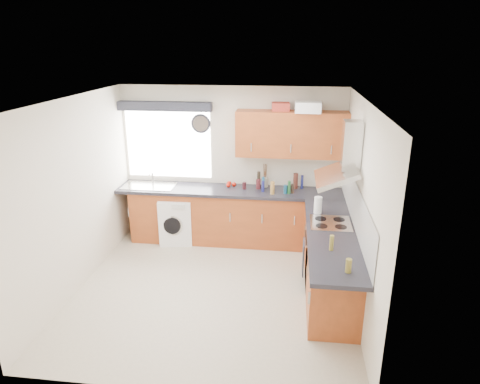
# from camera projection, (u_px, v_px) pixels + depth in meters

# --- Properties ---
(ground_plane) EXTENTS (3.60, 3.60, 0.00)m
(ground_plane) POSITION_uv_depth(u_px,v_px,m) (214.00, 289.00, 5.73)
(ground_plane) COLOR beige
(ceiling) EXTENTS (3.60, 3.60, 0.02)m
(ceiling) POSITION_uv_depth(u_px,v_px,m) (209.00, 101.00, 4.90)
(ceiling) COLOR white
(ceiling) RESTS_ON wall_back
(wall_back) EXTENTS (3.60, 0.02, 2.50)m
(wall_back) POSITION_uv_depth(u_px,v_px,m) (232.00, 164.00, 7.00)
(wall_back) COLOR silver
(wall_back) RESTS_ON ground_plane
(wall_front) EXTENTS (3.60, 0.02, 2.50)m
(wall_front) POSITION_uv_depth(u_px,v_px,m) (173.00, 277.00, 3.63)
(wall_front) COLOR silver
(wall_front) RESTS_ON ground_plane
(wall_left) EXTENTS (0.02, 3.60, 2.50)m
(wall_left) POSITION_uv_depth(u_px,v_px,m) (75.00, 196.00, 5.52)
(wall_left) COLOR silver
(wall_left) RESTS_ON ground_plane
(wall_right) EXTENTS (0.02, 3.60, 2.50)m
(wall_right) POSITION_uv_depth(u_px,v_px,m) (360.00, 209.00, 5.11)
(wall_right) COLOR silver
(wall_right) RESTS_ON ground_plane
(window) EXTENTS (1.40, 0.02, 1.10)m
(window) POSITION_uv_depth(u_px,v_px,m) (168.00, 144.00, 7.01)
(window) COLOR white
(window) RESTS_ON wall_back
(window_blind) EXTENTS (1.50, 0.18, 0.14)m
(window_blind) POSITION_uv_depth(u_px,v_px,m) (165.00, 106.00, 6.72)
(window_blind) COLOR #23242E
(window_blind) RESTS_ON wall_back
(splashback) EXTENTS (0.01, 3.00, 0.54)m
(splashback) POSITION_uv_depth(u_px,v_px,m) (355.00, 205.00, 5.41)
(splashback) COLOR white
(splashback) RESTS_ON wall_right
(base_cab_back) EXTENTS (3.00, 0.58, 0.86)m
(base_cab_back) POSITION_uv_depth(u_px,v_px,m) (224.00, 216.00, 7.01)
(base_cab_back) COLOR brown
(base_cab_back) RESTS_ON ground_plane
(base_cab_corner) EXTENTS (0.60, 0.60, 0.86)m
(base_cab_corner) POSITION_uv_depth(u_px,v_px,m) (323.00, 221.00, 6.82)
(base_cab_corner) COLOR brown
(base_cab_corner) RESTS_ON ground_plane
(base_cab_right) EXTENTS (0.58, 2.10, 0.86)m
(base_cab_right) POSITION_uv_depth(u_px,v_px,m) (330.00, 262.00, 5.55)
(base_cab_right) COLOR brown
(base_cab_right) RESTS_ON ground_plane
(worktop_back) EXTENTS (3.60, 0.62, 0.05)m
(worktop_back) POSITION_uv_depth(u_px,v_px,m) (229.00, 191.00, 6.84)
(worktop_back) COLOR black
(worktop_back) RESTS_ON base_cab_back
(worktop_right) EXTENTS (0.62, 2.42, 0.05)m
(worktop_right) POSITION_uv_depth(u_px,v_px,m) (332.00, 235.00, 5.26)
(worktop_right) COLOR black
(worktop_right) RESTS_ON base_cab_right
(sink) EXTENTS (0.84, 0.46, 0.10)m
(sink) POSITION_uv_depth(u_px,v_px,m) (149.00, 184.00, 6.97)
(sink) COLOR #BBBBBB
(sink) RESTS_ON worktop_back
(oven) EXTENTS (0.56, 0.58, 0.85)m
(oven) POSITION_uv_depth(u_px,v_px,m) (328.00, 257.00, 5.70)
(oven) COLOR black
(oven) RESTS_ON ground_plane
(hob_plate) EXTENTS (0.52, 0.52, 0.01)m
(hob_plate) POSITION_uv_depth(u_px,v_px,m) (330.00, 223.00, 5.53)
(hob_plate) COLOR #BBBBBB
(hob_plate) RESTS_ON worktop_right
(extractor_hood) EXTENTS (0.52, 0.78, 0.66)m
(extractor_hood) POSITION_uv_depth(u_px,v_px,m) (344.00, 160.00, 5.24)
(extractor_hood) COLOR #BBBBBB
(extractor_hood) RESTS_ON wall_right
(upper_cabinets) EXTENTS (1.70, 0.35, 0.70)m
(upper_cabinets) POSITION_uv_depth(u_px,v_px,m) (291.00, 134.00, 6.55)
(upper_cabinets) COLOR brown
(upper_cabinets) RESTS_ON wall_back
(washing_machine) EXTENTS (0.59, 0.58, 0.76)m
(washing_machine) POSITION_uv_depth(u_px,v_px,m) (176.00, 220.00, 7.02)
(washing_machine) COLOR white
(washing_machine) RESTS_ON ground_plane
(wall_clock) EXTENTS (0.31, 0.04, 0.31)m
(wall_clock) POSITION_uv_depth(u_px,v_px,m) (201.00, 124.00, 6.82)
(wall_clock) COLOR #23242E
(wall_clock) RESTS_ON wall_back
(casserole) EXTENTS (0.38, 0.28, 0.16)m
(casserole) POSITION_uv_depth(u_px,v_px,m) (308.00, 107.00, 6.28)
(casserole) COLOR white
(casserole) RESTS_ON upper_cabinets
(storage_box) EXTENTS (0.28, 0.24, 0.12)m
(storage_box) POSITION_uv_depth(u_px,v_px,m) (281.00, 107.00, 6.47)
(storage_box) COLOR #BA382B
(storage_box) RESTS_ON upper_cabinets
(utensil_pot) EXTENTS (0.13, 0.13, 0.16)m
(utensil_pot) POSITION_uv_depth(u_px,v_px,m) (265.00, 182.00, 6.93)
(utensil_pot) COLOR gray
(utensil_pot) RESTS_ON worktop_back
(kitchen_roll) EXTENTS (0.13, 0.13, 0.23)m
(kitchen_roll) POSITION_uv_depth(u_px,v_px,m) (318.00, 205.00, 5.85)
(kitchen_roll) COLOR white
(kitchen_roll) RESTS_ON worktop_right
(tomato_cluster) EXTENTS (0.20, 0.20, 0.07)m
(tomato_cluster) POSITION_uv_depth(u_px,v_px,m) (231.00, 184.00, 6.96)
(tomato_cluster) COLOR red
(tomato_cluster) RESTS_ON worktop_back
(jar_0) EXTENTS (0.05, 0.05, 0.14)m
(jar_0) POSITION_uv_depth(u_px,v_px,m) (285.00, 189.00, 6.61)
(jar_0) COLOR navy
(jar_0) RESTS_ON worktop_back
(jar_1) EXTENTS (0.07, 0.07, 0.11)m
(jar_1) POSITION_uv_depth(u_px,v_px,m) (244.00, 186.00, 6.83)
(jar_1) COLOR #331217
(jar_1) RESTS_ON worktop_back
(jar_2) EXTENTS (0.05, 0.05, 0.21)m
(jar_2) POSITION_uv_depth(u_px,v_px,m) (289.00, 187.00, 6.60)
(jar_2) COLOR #205A29
(jar_2) RESTS_ON worktop_back
(jar_3) EXTENTS (0.04, 0.04, 0.20)m
(jar_3) POSITION_uv_depth(u_px,v_px,m) (263.00, 183.00, 6.80)
(jar_3) COLOR #1C5C88
(jar_3) RESTS_ON worktop_back
(jar_4) EXTENTS (0.05, 0.05, 0.15)m
(jar_4) POSITION_uv_depth(u_px,v_px,m) (292.00, 189.00, 6.64)
(jar_4) COLOR #30231A
(jar_4) RESTS_ON worktop_back
(jar_5) EXTENTS (0.05, 0.05, 0.12)m
(jar_5) POSITION_uv_depth(u_px,v_px,m) (286.00, 189.00, 6.64)
(jar_5) COLOR black
(jar_5) RESTS_ON worktop_back
(jar_6) EXTENTS (0.07, 0.07, 0.20)m
(jar_6) POSITION_uv_depth(u_px,v_px,m) (272.00, 188.00, 6.59)
(jar_6) COLOR #A37738
(jar_6) RESTS_ON worktop_back
(jar_7) EXTENTS (0.07, 0.07, 0.15)m
(jar_7) POSITION_uv_depth(u_px,v_px,m) (258.00, 184.00, 6.83)
(jar_7) COLOR #4A1A1F
(jar_7) RESTS_ON worktop_back
(jar_8) EXTENTS (0.04, 0.04, 0.22)m
(jar_8) POSITION_uv_depth(u_px,v_px,m) (302.00, 182.00, 6.83)
(jar_8) COLOR navy
(jar_8) RESTS_ON worktop_back
(jar_9) EXTENTS (0.05, 0.05, 0.25)m
(jar_9) POSITION_uv_depth(u_px,v_px,m) (259.00, 179.00, 6.91)
(jar_9) COLOR #2E2519
(jar_9) RESTS_ON worktop_back
(jar_10) EXTENTS (0.08, 0.08, 0.25)m
(jar_10) POSITION_uv_depth(u_px,v_px,m) (296.00, 181.00, 6.83)
(jar_10) COLOR #57271F
(jar_10) RESTS_ON worktop_back
(jar_11) EXTENTS (0.05, 0.05, 0.18)m
(jar_11) POSITION_uv_depth(u_px,v_px,m) (263.00, 186.00, 6.69)
(jar_11) COLOR navy
(jar_11) RESTS_ON worktop_back
(bottle_0) EXTENTS (0.05, 0.05, 0.18)m
(bottle_0) POSITION_uv_depth(u_px,v_px,m) (332.00, 243.00, 4.81)
(bottle_0) COLOR olive
(bottle_0) RESTS_ON worktop_right
(bottle_1) EXTENTS (0.06, 0.06, 0.15)m
(bottle_1) POSITION_uv_depth(u_px,v_px,m) (349.00, 266.00, 4.35)
(bottle_1) COLOR olive
(bottle_1) RESTS_ON worktop_right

